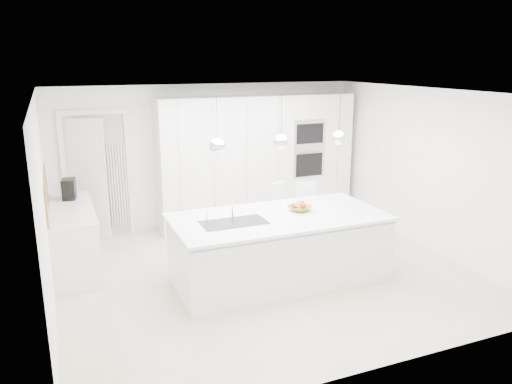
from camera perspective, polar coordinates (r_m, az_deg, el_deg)
name	(u,v)px	position (r m, az deg, el deg)	size (l,w,h in m)	color
floor	(264,272)	(7.14, 0.93, -9.15)	(5.50, 5.50, 0.00)	beige
wall_back	(209,155)	(9.02, -5.34, 4.26)	(5.50, 5.50, 0.00)	white
wall_left	(44,209)	(6.21, -23.04, -1.82)	(5.00, 5.00, 0.00)	white
ceiling	(265,92)	(6.53, 1.02, 11.32)	(5.50, 5.50, 0.00)	white
tall_cabinets	(257,160)	(9.03, 0.10, 3.69)	(3.60, 0.60, 2.30)	white
oven_stack	(309,148)	(9.10, 6.12, 4.97)	(0.62, 0.04, 1.05)	#A5A5A8
doorway_frame	(98,177)	(8.68, -17.64, 1.68)	(1.11, 0.08, 2.13)	white
hallway_door	(82,180)	(8.62, -19.25, 1.32)	(0.82, 0.04, 2.00)	white
radiator	(118,185)	(8.74, -15.46, 0.75)	(0.32, 0.04, 1.40)	white
left_base_cabinets	(73,239)	(7.60, -20.16, -5.08)	(0.60, 1.80, 0.86)	white
left_worktop	(70,209)	(7.46, -20.47, -1.83)	(0.62, 1.82, 0.04)	white
oak_backsplash	(46,192)	(7.39, -22.88, -0.05)	(0.02, 1.80, 0.50)	olive
island_base	(280,250)	(6.76, 2.74, -6.64)	(2.80, 1.20, 0.86)	white
island_worktop	(279,217)	(6.65, 2.61, -2.88)	(2.84, 1.40, 0.04)	white
island_sink	(234,229)	(6.39, -2.52, -4.20)	(0.84, 0.44, 0.18)	#3F3F42
island_tap	(232,207)	(6.51, -2.73, -1.70)	(0.02, 0.02, 0.30)	white
pendant_left	(217,146)	(6.05, -4.42, 5.27)	(0.20, 0.20, 0.20)	white
pendant_mid	(281,142)	(6.36, 2.91, 5.77)	(0.20, 0.20, 0.20)	white
pendant_right	(339,138)	(6.77, 9.47, 6.13)	(0.20, 0.20, 0.20)	white
fruit_bowl	(300,208)	(6.86, 5.00, -1.86)	(0.30, 0.30, 0.07)	olive
espresso_machine	(69,189)	(7.89, -20.59, 0.33)	(0.18, 0.28, 0.30)	black
bar_stool_left	(281,218)	(7.73, 2.83, -3.01)	(0.35, 0.49, 1.06)	white
bar_stool_right	(309,216)	(7.91, 6.11, -2.78)	(0.34, 0.47, 1.03)	white
apple_a	(303,206)	(6.84, 5.39, -1.58)	(0.09, 0.09, 0.09)	red
apple_b	(295,206)	(6.84, 4.47, -1.61)	(0.08, 0.08, 0.08)	red
banana_bunch	(300,204)	(6.81, 5.03, -1.37)	(0.19, 0.19, 0.03)	gold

